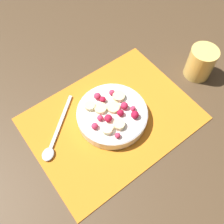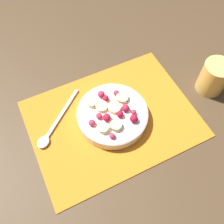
% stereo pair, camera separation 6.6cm
% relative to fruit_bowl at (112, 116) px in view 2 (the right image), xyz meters
% --- Properties ---
extents(ground_plane, '(3.00, 3.00, 0.00)m').
position_rel_fruit_bowl_xyz_m(ground_plane, '(-0.00, -0.00, -0.03)').
color(ground_plane, '#4C3823').
extents(placemat, '(0.46, 0.34, 0.01)m').
position_rel_fruit_bowl_xyz_m(placemat, '(-0.00, -0.00, -0.02)').
color(placemat, orange).
rests_on(placemat, ground_plane).
extents(fruit_bowl, '(0.19, 0.19, 0.06)m').
position_rel_fruit_bowl_xyz_m(fruit_bowl, '(0.00, 0.00, 0.00)').
color(fruit_bowl, white).
rests_on(fruit_bowl, placemat).
extents(spoon, '(0.17, 0.15, 0.01)m').
position_rel_fruit_bowl_xyz_m(spoon, '(0.16, -0.04, -0.02)').
color(spoon, silver).
rests_on(spoon, placemat).
extents(drinking_glass, '(0.08, 0.08, 0.10)m').
position_rel_fruit_bowl_xyz_m(drinking_glass, '(-0.32, 0.02, 0.02)').
color(drinking_glass, '#F4CC66').
rests_on(drinking_glass, ground_plane).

